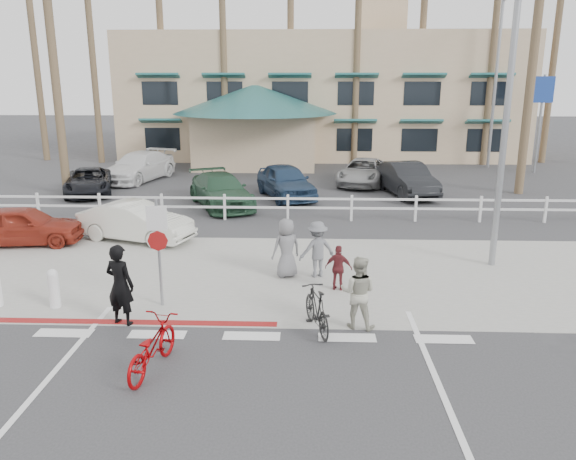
{
  "coord_description": "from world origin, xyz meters",
  "views": [
    {
      "loc": [
        1.15,
        -10.13,
        5.27
      ],
      "look_at": [
        0.65,
        3.65,
        1.5
      ],
      "focal_mm": 35.0,
      "sensor_mm": 36.0,
      "label": 1
    }
  ],
  "objects_px": {
    "sign_post": "(159,247)",
    "bike_red": "(152,347)",
    "car_red_compact": "(23,225)",
    "bike_black": "(317,309)",
    "car_white_sedan": "(136,222)"
  },
  "relations": [
    {
      "from": "sign_post",
      "to": "car_white_sedan",
      "type": "height_order",
      "value": "sign_post"
    },
    {
      "from": "car_white_sedan",
      "to": "sign_post",
      "type": "bearing_deg",
      "value": -139.0
    },
    {
      "from": "bike_red",
      "to": "car_red_compact",
      "type": "bearing_deg",
      "value": -40.49
    },
    {
      "from": "sign_post",
      "to": "car_red_compact",
      "type": "distance_m",
      "value": 7.57
    },
    {
      "from": "car_red_compact",
      "to": "bike_red",
      "type": "bearing_deg",
      "value": -148.55
    },
    {
      "from": "sign_post",
      "to": "car_red_compact",
      "type": "height_order",
      "value": "sign_post"
    },
    {
      "from": "sign_post",
      "to": "bike_black",
      "type": "height_order",
      "value": "sign_post"
    },
    {
      "from": "sign_post",
      "to": "bike_red",
      "type": "height_order",
      "value": "sign_post"
    },
    {
      "from": "sign_post",
      "to": "bike_black",
      "type": "distance_m",
      "value": 3.99
    },
    {
      "from": "car_white_sedan",
      "to": "car_red_compact",
      "type": "xyz_separation_m",
      "value": [
        -3.52,
        -0.59,
        -0.0
      ]
    },
    {
      "from": "bike_black",
      "to": "bike_red",
      "type": "bearing_deg",
      "value": 14.77
    },
    {
      "from": "car_white_sedan",
      "to": "bike_black",
      "type": "bearing_deg",
      "value": -119.92
    },
    {
      "from": "bike_black",
      "to": "car_red_compact",
      "type": "height_order",
      "value": "car_red_compact"
    },
    {
      "from": "bike_red",
      "to": "bike_black",
      "type": "bearing_deg",
      "value": -138.49
    },
    {
      "from": "bike_black",
      "to": "car_white_sedan",
      "type": "relative_size",
      "value": 0.42
    }
  ]
}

